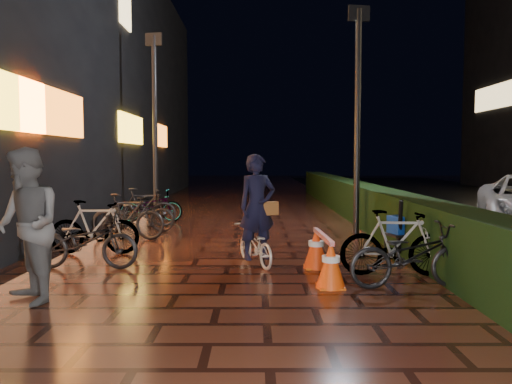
{
  "coord_description": "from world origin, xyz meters",
  "views": [
    {
      "loc": [
        0.44,
        -6.71,
        1.72
      ],
      "look_at": [
        0.45,
        2.22,
        1.1
      ],
      "focal_mm": 35.0,
      "sensor_mm": 36.0,
      "label": 1
    }
  ],
  "objects_px": {
    "cart_assembly": "(402,227)",
    "bystander_person": "(26,226)",
    "traffic_barrier": "(323,255)",
    "cyclist": "(256,224)"
  },
  "relations": [
    {
      "from": "cart_assembly",
      "to": "bystander_person",
      "type": "bearing_deg",
      "value": -152.57
    },
    {
      "from": "traffic_barrier",
      "to": "cart_assembly",
      "type": "bearing_deg",
      "value": 42.07
    },
    {
      "from": "cyclist",
      "to": "traffic_barrier",
      "type": "xyz_separation_m",
      "value": [
        0.96,
        -0.76,
        -0.35
      ]
    },
    {
      "from": "bystander_person",
      "to": "cart_assembly",
      "type": "xyz_separation_m",
      "value": [
        5.2,
        2.7,
        -0.39
      ]
    },
    {
      "from": "bystander_person",
      "to": "cyclist",
      "type": "relative_size",
      "value": 1.04
    },
    {
      "from": "bystander_person",
      "to": "cyclist",
      "type": "xyz_separation_m",
      "value": [
        2.7,
        2.07,
        -0.26
      ]
    },
    {
      "from": "bystander_person",
      "to": "traffic_barrier",
      "type": "distance_m",
      "value": 3.93
    },
    {
      "from": "bystander_person",
      "to": "cart_assembly",
      "type": "height_order",
      "value": "bystander_person"
    },
    {
      "from": "traffic_barrier",
      "to": "cart_assembly",
      "type": "xyz_separation_m",
      "value": [
        1.54,
        1.39,
        0.22
      ]
    },
    {
      "from": "cyclist",
      "to": "bystander_person",
      "type": "bearing_deg",
      "value": -142.5
    }
  ]
}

